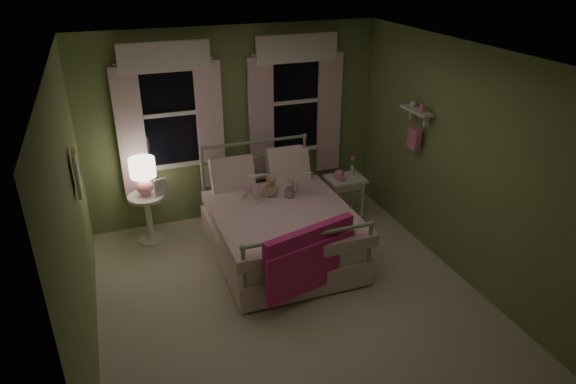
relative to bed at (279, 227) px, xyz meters
name	(u,v)px	position (x,y,z in m)	size (l,w,h in m)	color
room_shell	(288,187)	(-0.18, -0.82, 0.92)	(4.20, 4.20, 4.20)	beige
bed	(279,227)	(0.00, 0.00, 0.00)	(1.58, 2.04, 1.18)	white
pink_throw	(310,253)	(-0.01, -1.02, 0.23)	(1.09, 0.42, 0.71)	#CE2877
child_left	(245,176)	(-0.29, 0.43, 0.54)	(0.25, 0.16, 0.69)	#F7D1DD
child_right	(288,171)	(0.27, 0.43, 0.52)	(0.32, 0.25, 0.66)	#F7D1DD
book_left	(251,181)	(-0.29, 0.18, 0.59)	(0.20, 0.27, 0.03)	beige
book_right	(295,177)	(0.27, 0.18, 0.54)	(0.20, 0.27, 0.02)	beige
teddy_bear	(271,187)	(-0.01, 0.27, 0.42)	(0.22, 0.18, 0.30)	tan
nightstand_left	(148,212)	(-1.46, 0.87, 0.04)	(0.46, 0.46, 0.65)	white
table_lamp	(143,173)	(-1.46, 0.87, 0.58)	(0.32, 0.32, 0.48)	pink
book_nightstand	(155,196)	(-1.36, 0.79, 0.28)	(0.16, 0.22, 0.02)	beige
nightstand_right	(345,184)	(1.13, 0.51, 0.17)	(0.50, 0.40, 0.64)	white
pink_toy	(339,175)	(1.03, 0.50, 0.33)	(0.14, 0.19, 0.14)	pink
bud_vase	(352,166)	(1.25, 0.56, 0.41)	(0.06, 0.06, 0.28)	white
window_left	(169,110)	(-1.03, 1.21, 1.25)	(1.34, 0.13, 1.96)	black
window_right	(296,97)	(0.67, 1.21, 1.25)	(1.34, 0.13, 1.96)	black
wall_shelf	(416,125)	(1.72, -0.12, 1.15)	(0.15, 0.50, 0.60)	white
framed_picture	(77,173)	(-2.13, -0.22, 1.12)	(0.03, 0.32, 0.42)	beige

